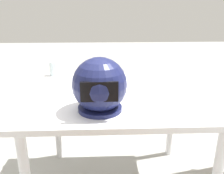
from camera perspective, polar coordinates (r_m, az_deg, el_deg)
name	(u,v)px	position (r m, az deg, el deg)	size (l,w,h in m)	color
dining_table	(118,105)	(1.48, 1.49, -4.23)	(1.06, 0.92, 0.73)	white
pizza_plate	(106,88)	(1.50, -1.47, -0.16)	(0.29, 0.29, 0.01)	white
pizza	(107,85)	(1.49, -1.33, 0.54)	(0.23, 0.23, 0.05)	tan
motorcycle_helmet	(100,86)	(1.15, -3.00, 0.28)	(0.27, 0.27, 0.27)	#191E4C
drinking_glass	(54,69)	(1.82, -13.66, 4.32)	(0.07, 0.07, 0.10)	silver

